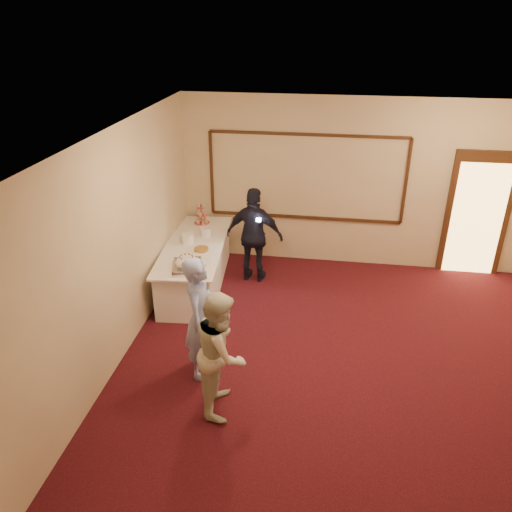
# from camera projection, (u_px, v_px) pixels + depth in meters

# --- Properties ---
(floor) EXTENTS (7.00, 7.00, 0.00)m
(floor) POSITION_uv_depth(u_px,v_px,m) (346.00, 386.00, 6.26)
(floor) COLOR black
(floor) RESTS_ON ground
(room_walls) EXTENTS (6.04, 7.04, 3.02)m
(room_walls) POSITION_uv_depth(u_px,v_px,m) (361.00, 240.00, 5.36)
(room_walls) COLOR beige
(room_walls) RESTS_ON floor
(wall_molding) EXTENTS (3.45, 0.04, 1.55)m
(wall_molding) POSITION_uv_depth(u_px,v_px,m) (306.00, 177.00, 8.73)
(wall_molding) COLOR black
(wall_molding) RESTS_ON room_walls
(doorway) EXTENTS (1.05, 0.07, 2.20)m
(doorway) POSITION_uv_depth(u_px,v_px,m) (477.00, 215.00, 8.54)
(doorway) COLOR black
(doorway) RESTS_ON floor
(buffet_table) EXTENTS (1.17, 2.54, 0.77)m
(buffet_table) POSITION_uv_depth(u_px,v_px,m) (196.00, 265.00, 8.38)
(buffet_table) COLOR white
(buffet_table) RESTS_ON floor
(pavlova_tray) EXTENTS (0.51, 0.60, 0.21)m
(pavlova_tray) POSITION_uv_depth(u_px,v_px,m) (187.00, 264.00, 7.39)
(pavlova_tray) COLOR #B8BBBF
(pavlova_tray) RESTS_ON buffet_table
(cupcake_stand) EXTENTS (0.28, 0.28, 0.41)m
(cupcake_stand) POSITION_uv_depth(u_px,v_px,m) (201.00, 215.00, 8.97)
(cupcake_stand) COLOR #C54256
(cupcake_stand) RESTS_ON buffet_table
(plate_stack_a) EXTENTS (0.21, 0.21, 0.17)m
(plate_stack_a) POSITION_uv_depth(u_px,v_px,m) (188.00, 238.00, 8.21)
(plate_stack_a) COLOR white
(plate_stack_a) RESTS_ON buffet_table
(plate_stack_b) EXTENTS (0.20, 0.20, 0.16)m
(plate_stack_b) POSITION_uv_depth(u_px,v_px,m) (206.00, 232.00, 8.46)
(plate_stack_b) COLOR white
(plate_stack_b) RESTS_ON buffet_table
(tart) EXTENTS (0.26, 0.26, 0.05)m
(tart) POSITION_uv_depth(u_px,v_px,m) (201.00, 250.00, 7.97)
(tart) COLOR white
(tart) RESTS_ON buffet_table
(man) EXTENTS (0.42, 0.62, 1.65)m
(man) POSITION_uv_depth(u_px,v_px,m) (201.00, 318.00, 6.16)
(man) COLOR #94A7EA
(man) RESTS_ON floor
(woman) EXTENTS (0.64, 0.79, 1.53)m
(woman) POSITION_uv_depth(u_px,v_px,m) (222.00, 352.00, 5.65)
(woman) COLOR silver
(woman) RESTS_ON floor
(guest) EXTENTS (1.01, 0.52, 1.66)m
(guest) POSITION_uv_depth(u_px,v_px,m) (255.00, 236.00, 8.38)
(guest) COLOR black
(guest) RESTS_ON floor
(camera_flash) EXTENTS (0.08, 0.06, 0.05)m
(camera_flash) POSITION_uv_depth(u_px,v_px,m) (258.00, 220.00, 7.99)
(camera_flash) COLOR white
(camera_flash) RESTS_ON guest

